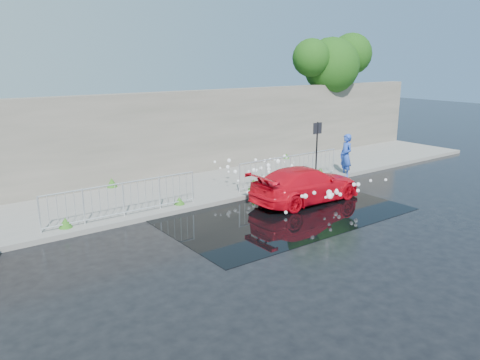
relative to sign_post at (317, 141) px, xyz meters
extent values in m
plane|color=black|center=(-4.20, -3.10, -1.72)|extent=(90.00, 90.00, 0.00)
cube|color=slate|center=(-4.20, 1.90, -1.65)|extent=(30.00, 4.00, 0.15)
cube|color=slate|center=(-4.20, -0.10, -1.64)|extent=(30.00, 0.25, 0.16)
cube|color=#5D594F|center=(-4.20, 4.10, 0.18)|extent=(30.00, 0.60, 3.50)
cube|color=black|center=(-3.70, -2.10, -1.72)|extent=(8.00, 5.00, 0.01)
cylinder|color=black|center=(0.00, 0.00, -0.47)|extent=(0.06, 0.06, 2.50)
cube|color=black|center=(0.00, 0.00, 0.53)|extent=(0.45, 0.04, 0.45)
cylinder|color=#332114|center=(5.80, 5.10, 0.78)|extent=(0.36, 0.36, 5.00)
sphere|color=#123A0D|center=(5.30, 4.30, 2.88)|extent=(2.93, 2.93, 2.93)
sphere|color=#123A0D|center=(6.80, 4.30, 3.48)|extent=(2.23, 2.23, 2.23)
sphere|color=#123A0D|center=(3.80, 4.30, 3.28)|extent=(1.92, 1.92, 1.92)
cylinder|color=silver|center=(-10.70, 0.25, -1.02)|extent=(0.05, 0.05, 1.10)
cylinder|color=silver|center=(-5.70, 0.25, -1.02)|extent=(0.05, 0.05, 1.10)
cylinder|color=silver|center=(-8.20, 0.25, -0.50)|extent=(5.00, 0.04, 0.04)
cylinder|color=silver|center=(-8.20, 0.25, -1.45)|extent=(5.00, 0.04, 0.04)
cylinder|color=silver|center=(-3.70, 0.25, -1.02)|extent=(0.05, 0.05, 1.10)
cylinder|color=silver|center=(1.30, 0.25, -1.02)|extent=(0.05, 0.05, 1.10)
cylinder|color=silver|center=(-1.20, 0.25, -0.50)|extent=(5.00, 0.04, 0.04)
cylinder|color=silver|center=(-1.20, 0.25, -1.45)|extent=(5.00, 0.04, 0.04)
cone|color=#1E5616|center=(-10.00, 0.30, -1.42)|extent=(0.40, 0.40, 0.30)
cone|color=#1E5616|center=(-6.20, 0.30, -1.44)|extent=(0.36, 0.36, 0.26)
cone|color=#1E5616|center=(-3.00, 0.30, -1.38)|extent=(0.44, 0.44, 0.40)
cone|color=#1E5616|center=(0.60, 0.30, -1.39)|extent=(0.38, 0.38, 0.37)
cone|color=#1E5616|center=(-7.20, 3.80, -1.40)|extent=(0.42, 0.42, 0.35)
cone|color=#1E5616|center=(1.80, 3.80, -1.45)|extent=(0.34, 0.34, 0.26)
sphere|color=white|center=(-1.84, 0.84, -0.90)|extent=(0.17, 0.17, 0.17)
sphere|color=white|center=(-0.60, -0.46, -1.31)|extent=(0.17, 0.17, 0.17)
sphere|color=white|center=(-2.19, -0.27, -1.25)|extent=(0.14, 0.14, 0.14)
sphere|color=white|center=(-0.94, 0.45, -0.98)|extent=(0.15, 0.15, 0.15)
sphere|color=white|center=(-2.83, -0.63, -1.42)|extent=(0.07, 0.07, 0.07)
sphere|color=white|center=(-0.85, -0.66, -1.40)|extent=(0.15, 0.15, 0.15)
sphere|color=white|center=(-3.17, -0.35, -1.28)|extent=(0.18, 0.18, 0.18)
sphere|color=white|center=(-2.23, 0.33, -1.02)|extent=(0.10, 0.10, 0.10)
sphere|color=white|center=(-1.14, -0.30, -1.24)|extent=(0.17, 0.17, 0.17)
sphere|color=white|center=(-3.63, 1.10, -0.77)|extent=(0.14, 0.14, 0.14)
sphere|color=white|center=(-2.19, 0.86, -0.97)|extent=(0.13, 0.13, 0.13)
sphere|color=white|center=(-0.97, 0.82, -0.87)|extent=(0.06, 0.06, 0.06)
sphere|color=white|center=(-1.96, -0.12, -1.23)|extent=(0.14, 0.14, 0.14)
sphere|color=white|center=(-2.32, 0.20, -1.20)|extent=(0.08, 0.08, 0.08)
sphere|color=white|center=(-1.23, 0.24, -1.08)|extent=(0.11, 0.11, 0.11)
sphere|color=white|center=(-1.79, -0.07, -1.21)|extent=(0.17, 0.17, 0.17)
sphere|color=white|center=(-2.86, 0.35, -0.89)|extent=(0.11, 0.11, 0.11)
sphere|color=white|center=(-3.79, 0.21, -1.10)|extent=(0.09, 0.09, 0.09)
sphere|color=white|center=(-1.76, 1.15, -0.78)|extent=(0.14, 0.14, 0.14)
sphere|color=white|center=(-0.56, -0.59, -1.42)|extent=(0.13, 0.13, 0.13)
sphere|color=white|center=(-1.93, 0.66, -0.96)|extent=(0.07, 0.07, 0.07)
sphere|color=white|center=(-1.09, 1.11, -0.87)|extent=(0.18, 0.18, 0.18)
sphere|color=white|center=(-2.35, 0.05, -1.20)|extent=(0.10, 0.10, 0.10)
sphere|color=white|center=(-3.96, 1.13, -0.77)|extent=(0.07, 0.07, 0.07)
sphere|color=white|center=(-2.93, 0.67, -0.98)|extent=(0.13, 0.13, 0.13)
sphere|color=white|center=(-3.89, 0.67, -0.84)|extent=(0.08, 0.08, 0.08)
sphere|color=white|center=(-2.30, -0.80, -1.40)|extent=(0.17, 0.17, 0.17)
sphere|color=white|center=(-2.58, 0.81, -0.98)|extent=(0.15, 0.15, 0.15)
sphere|color=white|center=(-1.22, -0.24, -1.19)|extent=(0.16, 0.16, 0.16)
sphere|color=white|center=(-0.64, 0.64, -0.91)|extent=(0.06, 0.06, 0.06)
sphere|color=white|center=(-2.01, -0.34, -1.33)|extent=(0.07, 0.07, 0.07)
sphere|color=white|center=(-3.26, 1.53, -0.64)|extent=(0.15, 0.15, 0.15)
sphere|color=white|center=(-2.05, 0.53, -0.97)|extent=(0.16, 0.16, 0.16)
sphere|color=white|center=(-0.46, -0.60, -1.57)|extent=(0.08, 0.08, 0.08)
sphere|color=white|center=(-2.72, 0.05, -1.07)|extent=(0.08, 0.08, 0.08)
sphere|color=white|center=(-2.83, -0.24, -1.23)|extent=(0.06, 0.06, 0.06)
sphere|color=white|center=(-2.73, 0.47, -0.89)|extent=(0.09, 0.09, 0.09)
sphere|color=white|center=(-3.06, -0.34, -1.25)|extent=(0.11, 0.11, 0.11)
sphere|color=white|center=(-2.63, -0.64, -1.48)|extent=(0.17, 0.17, 0.17)
sphere|color=white|center=(-3.86, 1.63, -0.64)|extent=(0.10, 0.10, 0.10)
sphere|color=white|center=(-1.55, 1.07, -0.72)|extent=(0.10, 0.10, 0.10)
sphere|color=white|center=(-0.74, 0.97, -0.74)|extent=(0.08, 0.08, 0.08)
sphere|color=white|center=(-2.25, 1.13, -0.68)|extent=(0.12, 0.12, 0.12)
sphere|color=white|center=(-1.23, 0.04, -1.19)|extent=(0.10, 0.10, 0.10)
sphere|color=white|center=(-0.74, 1.10, -0.70)|extent=(0.13, 0.13, 0.13)
sphere|color=white|center=(-3.45, 0.86, -0.93)|extent=(0.15, 0.15, 0.15)
sphere|color=white|center=(-3.92, -0.54, -1.34)|extent=(0.11, 0.11, 0.11)
sphere|color=white|center=(-1.25, 1.14, -0.77)|extent=(0.12, 0.12, 0.12)
sphere|color=white|center=(-3.44, -3.93, -0.75)|extent=(0.18, 0.18, 0.18)
sphere|color=white|center=(-3.90, -3.23, -0.85)|extent=(0.10, 0.10, 0.10)
sphere|color=white|center=(-0.55, -3.79, -0.73)|extent=(0.10, 0.10, 0.10)
sphere|color=white|center=(-1.62, -2.76, -1.30)|extent=(0.13, 0.13, 0.13)
sphere|color=white|center=(-3.86, -2.48, -1.58)|extent=(0.11, 0.11, 0.11)
sphere|color=white|center=(-2.96, -3.48, -0.84)|extent=(0.17, 0.17, 0.17)
sphere|color=white|center=(-3.08, -2.95, -0.95)|extent=(0.12, 0.12, 0.12)
sphere|color=white|center=(-2.22, -2.65, -1.33)|extent=(0.09, 0.09, 0.09)
sphere|color=white|center=(-2.98, -3.56, -0.95)|extent=(0.14, 0.14, 0.14)
sphere|color=white|center=(-1.49, -2.50, -1.31)|extent=(0.15, 0.15, 0.15)
sphere|color=white|center=(-1.09, -2.90, -1.00)|extent=(0.14, 0.14, 0.14)
sphere|color=white|center=(-2.38, -3.09, -1.10)|extent=(0.12, 0.12, 0.12)
sphere|color=white|center=(-2.27, -2.92, -1.21)|extent=(0.10, 0.10, 0.10)
sphere|color=white|center=(-0.85, -2.89, -1.04)|extent=(0.14, 0.14, 0.14)
sphere|color=white|center=(-0.74, -3.32, -0.83)|extent=(0.10, 0.10, 0.10)
sphere|color=white|center=(-3.86, -3.34, -0.83)|extent=(0.15, 0.15, 0.15)
sphere|color=white|center=(-1.33, -3.28, -1.10)|extent=(0.12, 0.12, 0.12)
sphere|color=white|center=(-1.67, -2.59, -1.25)|extent=(0.07, 0.07, 0.07)
sphere|color=white|center=(-2.74, -3.58, -0.78)|extent=(0.10, 0.10, 0.10)
imported|color=red|center=(-2.18, -1.65, -1.10)|extent=(4.34, 1.79, 1.26)
imported|color=blue|center=(1.69, -0.10, -0.79)|extent=(0.63, 0.78, 1.87)
camera|label=1|loc=(-13.57, -13.11, 3.21)|focal=35.00mm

